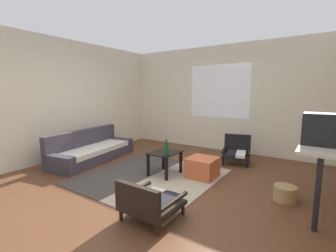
{
  "coord_description": "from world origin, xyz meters",
  "views": [
    {
      "loc": [
        2.31,
        -2.78,
        1.52
      ],
      "look_at": [
        -0.16,
        0.87,
        0.88
      ],
      "focal_mm": 24.9,
      "sensor_mm": 36.0,
      "label": 1
    }
  ],
  "objects_px": {
    "armchair_by_window": "(237,151)",
    "glass_bottle": "(166,148)",
    "ottoman_orange": "(202,167)",
    "wicker_basket": "(285,193)",
    "coffee_table": "(165,157)",
    "crt_television": "(323,129)",
    "armchair_striped_foreground": "(149,202)",
    "clay_vase": "(324,128)",
    "couch": "(92,151)",
    "console_shelf": "(322,149)"
  },
  "relations": [
    {
      "from": "armchair_by_window",
      "to": "glass_bottle",
      "type": "xyz_separation_m",
      "value": [
        -0.73,
        -1.64,
        0.29
      ]
    },
    {
      "from": "ottoman_orange",
      "to": "wicker_basket",
      "type": "height_order",
      "value": "ottoman_orange"
    },
    {
      "from": "glass_bottle",
      "to": "coffee_table",
      "type": "bearing_deg",
      "value": 133.23
    },
    {
      "from": "coffee_table",
      "to": "armchair_by_window",
      "type": "distance_m",
      "value": 1.72
    },
    {
      "from": "armchair_by_window",
      "to": "wicker_basket",
      "type": "distance_m",
      "value": 1.82
    },
    {
      "from": "coffee_table",
      "to": "wicker_basket",
      "type": "xyz_separation_m",
      "value": [
        2.0,
        0.08,
        -0.23
      ]
    },
    {
      "from": "coffee_table",
      "to": "crt_television",
      "type": "relative_size",
      "value": 1.25
    },
    {
      "from": "armchair_by_window",
      "to": "armchair_striped_foreground",
      "type": "bearing_deg",
      "value": -92.64
    },
    {
      "from": "ottoman_orange",
      "to": "clay_vase",
      "type": "height_order",
      "value": "clay_vase"
    },
    {
      "from": "couch",
      "to": "glass_bottle",
      "type": "xyz_separation_m",
      "value": [
        2.02,
        0.01,
        0.33
      ]
    },
    {
      "from": "console_shelf",
      "to": "wicker_basket",
      "type": "distance_m",
      "value": 0.78
    },
    {
      "from": "wicker_basket",
      "to": "armchair_by_window",
      "type": "bearing_deg",
      "value": 128.98
    },
    {
      "from": "couch",
      "to": "console_shelf",
      "type": "distance_m",
      "value": 4.32
    },
    {
      "from": "couch",
      "to": "ottoman_orange",
      "type": "xyz_separation_m",
      "value": [
        2.52,
        0.43,
        -0.03
      ]
    },
    {
      "from": "coffee_table",
      "to": "armchair_striped_foreground",
      "type": "relative_size",
      "value": 0.89
    },
    {
      "from": "couch",
      "to": "crt_television",
      "type": "height_order",
      "value": "crt_television"
    },
    {
      "from": "couch",
      "to": "console_shelf",
      "type": "bearing_deg",
      "value": 3.99
    },
    {
      "from": "clay_vase",
      "to": "glass_bottle",
      "type": "relative_size",
      "value": 1.18
    },
    {
      "from": "armchair_by_window",
      "to": "console_shelf",
      "type": "height_order",
      "value": "console_shelf"
    },
    {
      "from": "couch",
      "to": "ottoman_orange",
      "type": "height_order",
      "value": "couch"
    },
    {
      "from": "clay_vase",
      "to": "glass_bottle",
      "type": "height_order",
      "value": "clay_vase"
    },
    {
      "from": "glass_bottle",
      "to": "armchair_striped_foreground",
      "type": "bearing_deg",
      "value": -64.34
    },
    {
      "from": "coffee_table",
      "to": "glass_bottle",
      "type": "bearing_deg",
      "value": -46.77
    },
    {
      "from": "console_shelf",
      "to": "ottoman_orange",
      "type": "bearing_deg",
      "value": 175.75
    },
    {
      "from": "couch",
      "to": "coffee_table",
      "type": "height_order",
      "value": "couch"
    },
    {
      "from": "armchair_striped_foreground",
      "to": "ottoman_orange",
      "type": "bearing_deg",
      "value": 93.33
    },
    {
      "from": "ottoman_orange",
      "to": "glass_bottle",
      "type": "xyz_separation_m",
      "value": [
        -0.5,
        -0.41,
        0.37
      ]
    },
    {
      "from": "clay_vase",
      "to": "coffee_table",
      "type": "bearing_deg",
      "value": -166.48
    },
    {
      "from": "armchair_by_window",
      "to": "clay_vase",
      "type": "bearing_deg",
      "value": -31.21
    },
    {
      "from": "armchair_striped_foreground",
      "to": "wicker_basket",
      "type": "height_order",
      "value": "armchair_striped_foreground"
    },
    {
      "from": "wicker_basket",
      "to": "clay_vase",
      "type": "bearing_deg",
      "value": 52.43
    },
    {
      "from": "armchair_by_window",
      "to": "armchair_striped_foreground",
      "type": "height_order",
      "value": "armchair_by_window"
    },
    {
      "from": "armchair_by_window",
      "to": "wicker_basket",
      "type": "relative_size",
      "value": 2.24
    },
    {
      "from": "couch",
      "to": "ottoman_orange",
      "type": "distance_m",
      "value": 2.56
    },
    {
      "from": "armchair_striped_foreground",
      "to": "crt_television",
      "type": "relative_size",
      "value": 1.41
    },
    {
      "from": "ottoman_orange",
      "to": "clay_vase",
      "type": "distance_m",
      "value": 1.96
    },
    {
      "from": "coffee_table",
      "to": "clay_vase",
      "type": "xyz_separation_m",
      "value": [
        2.38,
        0.57,
        0.67
      ]
    },
    {
      "from": "console_shelf",
      "to": "wicker_basket",
      "type": "bearing_deg",
      "value": -170.55
    },
    {
      "from": "armchair_by_window",
      "to": "clay_vase",
      "type": "distance_m",
      "value": 1.93
    },
    {
      "from": "ottoman_orange",
      "to": "wicker_basket",
      "type": "relative_size",
      "value": 1.63
    },
    {
      "from": "clay_vase",
      "to": "wicker_basket",
      "type": "distance_m",
      "value": 1.09
    },
    {
      "from": "couch",
      "to": "ottoman_orange",
      "type": "bearing_deg",
      "value": 9.64
    },
    {
      "from": "armchair_by_window",
      "to": "couch",
      "type": "bearing_deg",
      "value": -149.05
    },
    {
      "from": "armchair_by_window",
      "to": "glass_bottle",
      "type": "bearing_deg",
      "value": -113.93
    },
    {
      "from": "armchair_striped_foreground",
      "to": "console_shelf",
      "type": "distance_m",
      "value": 2.31
    },
    {
      "from": "ottoman_orange",
      "to": "crt_television",
      "type": "height_order",
      "value": "crt_television"
    },
    {
      "from": "armchair_striped_foreground",
      "to": "glass_bottle",
      "type": "relative_size",
      "value": 2.32
    },
    {
      "from": "couch",
      "to": "coffee_table",
      "type": "relative_size",
      "value": 3.8
    },
    {
      "from": "armchair_striped_foreground",
      "to": "console_shelf",
      "type": "relative_size",
      "value": 0.43
    },
    {
      "from": "coffee_table",
      "to": "crt_television",
      "type": "xyz_separation_m",
      "value": [
        2.38,
        -0.05,
        0.74
      ]
    }
  ]
}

